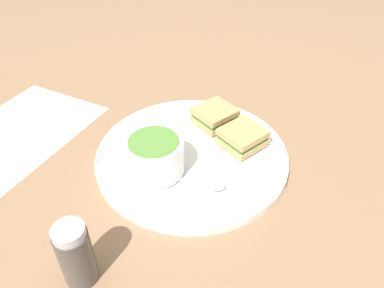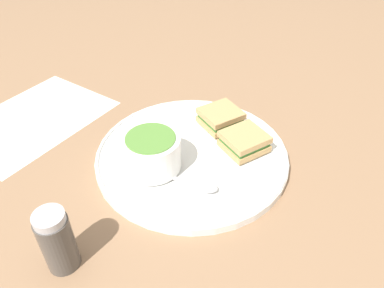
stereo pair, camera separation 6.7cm
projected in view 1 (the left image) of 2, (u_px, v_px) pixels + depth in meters
ground_plane at (192, 159)px, 0.69m from camera, size 2.40×2.40×0.00m
plate at (192, 155)px, 0.68m from camera, size 0.35×0.35×0.02m
soup_bowl at (154, 155)px, 0.62m from camera, size 0.10×0.10×0.06m
spoon at (210, 184)px, 0.61m from camera, size 0.10×0.05×0.01m
sandwich_half_near at (243, 137)px, 0.68m from camera, size 0.08×0.09×0.03m
sandwich_half_far at (215, 116)px, 0.74m from camera, size 0.08×0.09×0.03m
salt_shaker at (76, 255)px, 0.47m from camera, size 0.04×0.04×0.10m
menu_sheet at (19, 132)px, 0.75m from camera, size 0.27×0.34×0.00m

